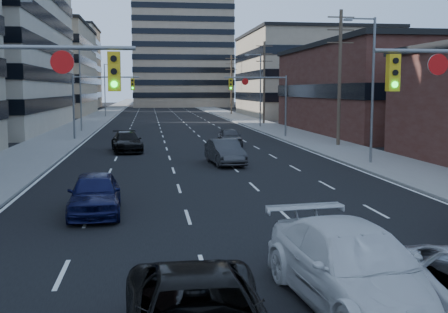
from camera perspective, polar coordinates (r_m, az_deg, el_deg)
name	(u,v)px	position (r m, az deg, el deg)	size (l,w,h in m)	color
road_surface	(162,109)	(138.22, -6.36, 4.85)	(18.00, 300.00, 0.02)	black
sidewalk_left	(114,109)	(138.43, -11.14, 4.79)	(5.00, 300.00, 0.15)	slate
sidewalk_right	(208,108)	(138.96, -1.60, 4.92)	(5.00, 300.00, 0.15)	slate
office_left_far	(34,71)	(110.15, -18.75, 8.20)	(20.00, 30.00, 16.00)	gray
storefront_right_mid	(401,91)	(64.14, 17.52, 6.37)	(20.00, 30.00, 9.00)	#472119
office_right_far	(310,76)	(100.18, 8.77, 8.08)	(22.00, 28.00, 14.00)	gray
apartment_tower	(180,0)	(160.23, -4.45, 15.53)	(26.00, 26.00, 58.00)	gray
bg_block_left	(49,68)	(150.27, -17.36, 8.55)	(24.00, 24.00, 20.00)	#ADA089
bg_block_right	(290,84)	(142.52, 6.69, 7.31)	(22.00, 22.00, 12.00)	gray
signal_far_left	(99,93)	(53.30, -12.59, 6.28)	(6.09, 0.33, 6.00)	slate
signal_far_right	(262,93)	(54.20, 3.92, 6.43)	(6.09, 0.33, 6.00)	slate
utility_pole_block	(340,76)	(46.72, 11.67, 8.06)	(2.20, 0.28, 11.00)	#4C3D2D
utility_pole_midblock	(264,81)	(75.69, 4.10, 7.65)	(2.20, 0.28, 11.00)	#4C3D2D
utility_pole_distant	(231,84)	(105.24, 0.75, 7.43)	(2.20, 0.28, 11.00)	#4C3D2D
streetlight_left_mid	(82,86)	(63.52, -14.24, 6.97)	(2.03, 0.22, 9.00)	slate
streetlight_left_far	(106,87)	(98.37, -11.92, 6.90)	(2.03, 0.22, 9.00)	slate
streetlight_right_near	(370,83)	(35.76, 14.66, 7.24)	(2.03, 0.22, 9.00)	slate
streetlight_right_far	(259,86)	(69.43, 3.59, 7.13)	(2.03, 0.22, 9.00)	slate
white_van	(354,268)	(12.53, 13.09, -10.93)	(2.44, 5.99, 1.74)	silver
sedan_blue	(95,194)	(21.51, -12.98, -3.69)	(1.87, 4.66, 1.59)	#0D1036
sedan_grey_center	(225,152)	(34.85, 0.11, 0.44)	(1.66, 4.76, 1.57)	#2F2F31
sedan_black_far	(127,142)	(42.67, -9.85, 1.47)	(2.11, 5.18, 1.50)	black
sedan_grey_right	(230,137)	(46.72, 0.59, 2.01)	(1.75, 4.35, 1.48)	#363639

